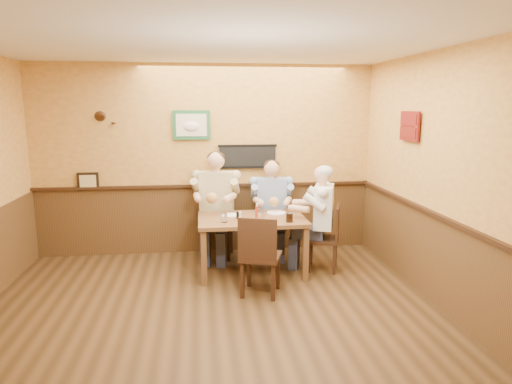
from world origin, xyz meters
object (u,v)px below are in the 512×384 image
Objects in this scene: salt_shaker at (240,215)px; pepper_shaker at (238,215)px; water_glass_mid at (261,218)px; cola_tumbler at (289,218)px; chair_near_side at (261,254)px; diner_blue_polo at (271,213)px; chair_right_end at (323,238)px; water_glass_left at (224,218)px; diner_white_elder at (323,224)px; chair_back_left at (217,224)px; chair_back_right at (271,225)px; diner_tan_shirt at (217,210)px; dining_table at (252,224)px; hot_sauce_bottle at (257,211)px.

pepper_shaker is at bearing -174.40° from salt_shaker.
water_glass_mid reaches higher than cola_tumbler.
diner_blue_polo is at bearing -84.88° from chair_near_side.
chair_right_end is 7.90× the size of water_glass_left.
diner_white_elder is (0.94, 0.70, 0.16)m from chair_near_side.
chair_near_side is 0.78m from salt_shaker.
water_glass_mid is (0.51, -0.98, 0.33)m from chair_back_left.
cola_tumbler is 0.68m from pepper_shaker.
chair_back_right is 9.92× the size of pepper_shaker.
chair_near_side is at bearing -99.48° from diner_blue_polo.
chair_right_end reaches higher than salt_shaker.
diner_white_elder is at bearing 27.34° from cola_tumbler.
diner_white_elder reaches higher than chair_back_left.
cola_tumbler is (0.87, -0.98, 0.11)m from diner_tan_shirt.
diner_blue_polo is at bearing 62.18° from dining_table.
chair_right_end is 1.17m from salt_shaker.
chair_near_side is at bearing -73.02° from pepper_shaker.
diner_blue_polo is at bearing 11.28° from chair_back_left.
diner_white_elder reaches higher than water_glass_mid.
chair_back_left is 5.48× the size of hot_sauce_bottle.
hot_sauce_bottle reaches higher than cola_tumbler.
dining_table is at bearing 147.05° from cola_tumbler.
pepper_shaker is (-1.15, -0.01, 0.16)m from diner_white_elder.
dining_table is 0.83m from chair_back_left.
hot_sauce_bottle is (-0.90, -0.02, 0.39)m from chair_right_end.
water_glass_left is at bearing -142.48° from salt_shaker.
water_glass_left is (-0.74, -0.90, 0.36)m from chair_back_right.
diner_white_elder is at bearing -1.26° from dining_table.
dining_table is 0.55m from cola_tumbler.
chair_right_end is at bearing -46.41° from diner_blue_polo.
diner_tan_shirt is 0.76m from pepper_shaker.
salt_shaker is at bearing 37.52° from water_glass_left.
diner_white_elder reaches higher than chair_right_end.
dining_table is at bearing -69.40° from chair_near_side.
diner_blue_polo is (0.80, 0.02, 0.15)m from chair_back_left.
chair_near_side reaches higher than dining_table.
dining_table is 0.74m from chair_near_side.
water_glass_left is at bearing 173.33° from cola_tumbler.
diner_blue_polo is 14.18× the size of pepper_shaker.
dining_table is at bearing 149.57° from hot_sauce_bottle.
chair_near_side reaches higher than pepper_shaker.
diner_white_elder is 0.94m from water_glass_mid.
pepper_shaker is (-0.56, -0.73, 0.16)m from diner_blue_polo.
diner_tan_shirt is (-0.43, 0.69, 0.04)m from dining_table.
chair_back_right reaches higher than dining_table.
water_glass_mid is 1.49× the size of pepper_shaker.
chair_back_right is 1.22m from water_glass_left.
cola_tumbler is at bearing -38.01° from diner_tan_shirt.
chair_back_left is 0.77× the size of diner_white_elder.
diner_tan_shirt reaches higher than cola_tumbler.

